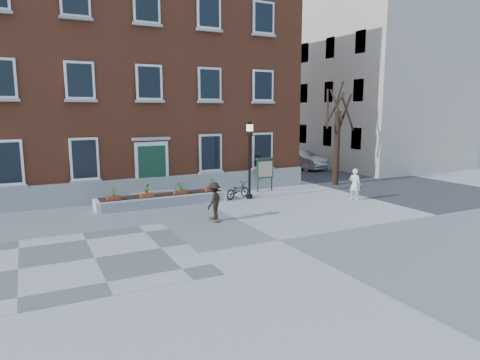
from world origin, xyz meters
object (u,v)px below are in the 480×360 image
parked_car (301,159)px  notice_board (265,169)px  bystander (355,184)px  bicycle (238,190)px  skateboarder (214,201)px  lamp_post (250,149)px

parked_car → notice_board: bearing=-147.1°
bystander → notice_board: (-2.82, 4.08, 0.46)m
parked_car → bicycle: bearing=-150.8°
skateboarder → bicycle: bearing=51.4°
lamp_post → notice_board: size_ratio=2.10×
lamp_post → skateboarder: lamp_post is taller
bicycle → lamp_post: bearing=-142.8°
bicycle → skateboarder: skateboarder is taller
bicycle → lamp_post: size_ratio=0.40×
skateboarder → lamp_post: bearing=44.0°
bicycle → skateboarder: bearing=121.4°
bicycle → notice_board: 2.57m
bystander → notice_board: size_ratio=0.86×
bicycle → parked_car: bearing=-70.2°
bicycle → lamp_post: 2.21m
bystander → notice_board: 4.98m
lamp_post → notice_board: 2.51m
bicycle → skateboarder: size_ratio=0.98×
bicycle → parked_car: (9.23, 7.69, 0.32)m
bystander → lamp_post: size_ratio=0.41×
bicycle → bystander: size_ratio=0.98×
notice_board → skateboarder: 6.85m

